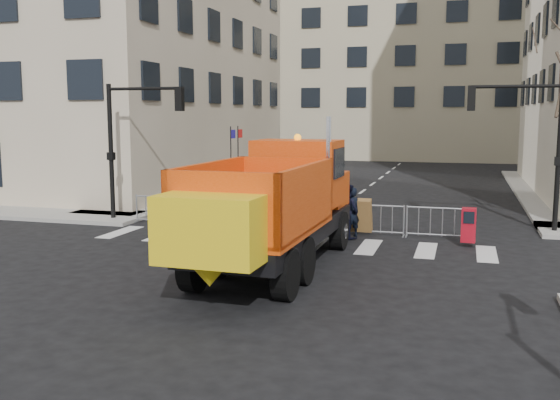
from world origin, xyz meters
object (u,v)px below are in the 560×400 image
(worker, at_px, (204,198))
(newspaper_box, at_px, (469,225))
(plow_truck, at_px, (273,203))
(cop_b, at_px, (346,211))
(cop_a, at_px, (351,212))
(cop_c, at_px, (281,207))

(worker, bearing_deg, newspaper_box, -27.03)
(plow_truck, relative_size, cop_b, 5.67)
(cop_b, height_order, worker, worker)
(cop_a, xyz_separation_m, cop_b, (-0.12, -0.30, 0.08))
(worker, bearing_deg, cop_c, -27.44)
(plow_truck, xyz_separation_m, cop_b, (1.11, 4.90, -0.90))
(cop_a, bearing_deg, plow_truck, 36.02)
(cop_c, bearing_deg, plow_truck, 66.61)
(plow_truck, height_order, worker, plow_truck)
(cop_b, distance_m, worker, 5.55)
(cop_c, distance_m, worker, 3.09)
(cop_b, xyz_separation_m, worker, (-5.52, 0.57, 0.16))
(plow_truck, bearing_deg, cop_a, -12.09)
(cop_b, distance_m, newspaper_box, 4.02)
(cop_c, height_order, newspaper_box, cop_c)
(cop_c, bearing_deg, newspaper_box, 137.80)
(worker, bearing_deg, cop_a, -25.15)
(cop_a, bearing_deg, newspaper_box, 132.00)
(plow_truck, height_order, cop_b, plow_truck)
(cop_a, bearing_deg, cop_c, -40.68)
(cop_c, relative_size, newspaper_box, 1.74)
(cop_c, bearing_deg, cop_a, 142.24)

